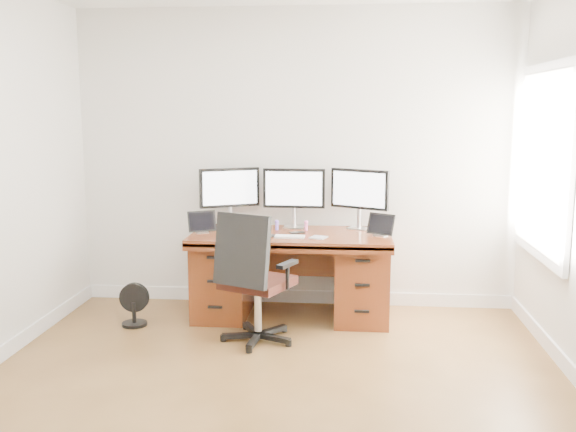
# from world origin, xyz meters

# --- Properties ---
(ground) EXTENTS (4.50, 4.50, 0.00)m
(ground) POSITION_xyz_m (0.00, 0.00, 0.00)
(ground) COLOR brown
(ground) RESTS_ON ground
(back_wall) EXTENTS (4.00, 0.10, 2.70)m
(back_wall) POSITION_xyz_m (0.00, 2.25, 1.35)
(back_wall) COLOR silver
(back_wall) RESTS_ON ground
(desk) EXTENTS (1.70, 0.80, 0.75)m
(desk) POSITION_xyz_m (0.00, 1.83, 0.40)
(desk) COLOR #5E2912
(desk) RESTS_ON ground
(office_chair) EXTENTS (0.73, 0.73, 1.04)m
(office_chair) POSITION_xyz_m (-0.23, 1.17, 0.34)
(office_chair) COLOR black
(office_chair) RESTS_ON ground
(floor_fan) EXTENTS (0.25, 0.21, 0.36)m
(floor_fan) POSITION_xyz_m (-1.30, 1.47, 0.17)
(floor_fan) COLOR black
(floor_fan) RESTS_ON ground
(monitor_left) EXTENTS (0.51, 0.28, 0.53)m
(monitor_left) POSITION_xyz_m (-0.58, 2.07, 1.09)
(monitor_left) COLOR silver
(monitor_left) RESTS_ON desk
(monitor_center) EXTENTS (0.55, 0.14, 0.53)m
(monitor_center) POSITION_xyz_m (-0.00, 2.07, 1.09)
(monitor_center) COLOR silver
(monitor_center) RESTS_ON desk
(monitor_right) EXTENTS (0.50, 0.28, 0.53)m
(monitor_right) POSITION_xyz_m (0.58, 2.07, 1.09)
(monitor_right) COLOR silver
(monitor_right) RESTS_ON desk
(tablet_left) EXTENTS (0.25, 0.17, 0.19)m
(tablet_left) POSITION_xyz_m (-0.77, 1.75, 0.84)
(tablet_left) COLOR silver
(tablet_left) RESTS_ON desk
(tablet_right) EXTENTS (0.24, 0.18, 0.19)m
(tablet_right) POSITION_xyz_m (0.76, 1.75, 0.84)
(tablet_right) COLOR silver
(tablet_right) RESTS_ON desk
(keyboard) EXTENTS (0.25, 0.11, 0.01)m
(keyboard) POSITION_xyz_m (0.00, 1.62, 0.76)
(keyboard) COLOR white
(keyboard) RESTS_ON desk
(trackpad) EXTENTS (0.16, 0.16, 0.01)m
(trackpad) POSITION_xyz_m (0.24, 1.62, 0.76)
(trackpad) COLOR #BABCC1
(trackpad) RESTS_ON desk
(drawing_tablet) EXTENTS (0.24, 0.20, 0.01)m
(drawing_tablet) POSITION_xyz_m (-0.23, 1.66, 0.76)
(drawing_tablet) COLOR black
(drawing_tablet) RESTS_ON desk
(phone) EXTENTS (0.14, 0.11, 0.01)m
(phone) POSITION_xyz_m (0.05, 1.81, 0.76)
(phone) COLOR black
(phone) RESTS_ON desk
(figurine_blue) EXTENTS (0.04, 0.04, 0.09)m
(figurine_blue) POSITION_xyz_m (-0.38, 1.95, 0.80)
(figurine_blue) COLOR #5D7ADF
(figurine_blue) RESTS_ON desk
(figurine_orange) EXTENTS (0.04, 0.04, 0.09)m
(figurine_orange) POSITION_xyz_m (-0.24, 1.95, 0.80)
(figurine_orange) COLOR #FB9A3E
(figurine_orange) RESTS_ON desk
(figurine_purple) EXTENTS (0.04, 0.04, 0.09)m
(figurine_purple) POSITION_xyz_m (-0.14, 1.95, 0.80)
(figurine_purple) COLOR #7F5FE4
(figurine_purple) RESTS_ON desk
(figurine_pink) EXTENTS (0.04, 0.04, 0.09)m
(figurine_pink) POSITION_xyz_m (0.12, 1.95, 0.80)
(figurine_pink) COLOR pink
(figurine_pink) RESTS_ON desk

